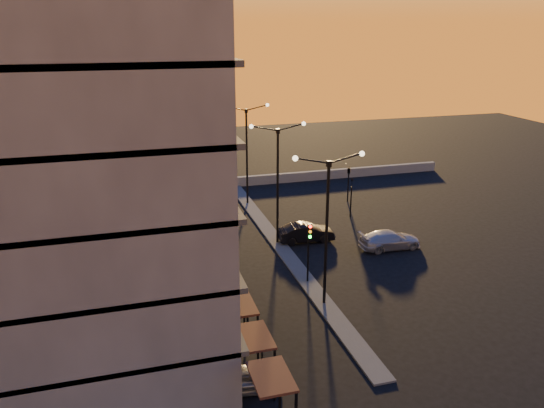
{
  "coord_description": "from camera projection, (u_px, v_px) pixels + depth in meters",
  "views": [
    {
      "loc": [
        -11.08,
        -26.86,
        16.33
      ],
      "look_at": [
        -1.2,
        7.4,
        4.21
      ],
      "focal_mm": 35.0,
      "sensor_mm": 36.0,
      "label": 1
    }
  ],
  "objects": [
    {
      "name": "median",
      "position": [
        277.0,
        242.0,
        41.67
      ],
      "size": [
        1.2,
        36.0,
        0.12
      ],
      "primitive_type": "cube",
      "color": "#454442",
      "rests_on": "ground"
    },
    {
      "name": "sidewalk_west",
      "position": [
        146.0,
        296.0,
        33.46
      ],
      "size": [
        5.0,
        40.0,
        0.12
      ],
      "primitive_type": "cube",
      "color": "#454442",
      "rests_on": "ground"
    },
    {
      "name": "streetlamp_mid",
      "position": [
        278.0,
        175.0,
        39.89
      ],
      "size": [
        4.32,
        0.32,
        9.51
      ],
      "color": "black",
      "rests_on": "ground"
    },
    {
      "name": "parapet",
      "position": [
        253.0,
        180.0,
        56.61
      ],
      "size": [
        44.0,
        0.5,
        1.0
      ],
      "primitive_type": "cube",
      "color": "#67645E",
      "rests_on": "ground"
    },
    {
      "name": "building",
      "position": [
        56.0,
        123.0,
        25.12
      ],
      "size": [
        14.35,
        17.08,
        25.0
      ],
      "color": "#66605A",
      "rests_on": "ground"
    },
    {
      "name": "car_hatchback",
      "position": [
        246.0,
        379.0,
        24.75
      ],
      "size": [
        3.78,
        1.97,
        1.23
      ],
      "primitive_type": "imported",
      "rotation": [
        0.0,
        0.0,
        1.42
      ],
      "color": "#97999E",
      "rests_on": "ground"
    },
    {
      "name": "streetlamp_far",
      "position": [
        247.0,
        147.0,
        48.99
      ],
      "size": [
        4.32,
        0.32,
        9.51
      ],
      "color": "black",
      "rests_on": "ground"
    },
    {
      "name": "streetlamp_near",
      "position": [
        327.0,
        219.0,
        30.8
      ],
      "size": [
        4.32,
        0.32,
        9.51
      ],
      "color": "black",
      "rests_on": "ground"
    },
    {
      "name": "car_sedan",
      "position": [
        306.0,
        233.0,
        41.82
      ],
      "size": [
        4.51,
        1.79,
        1.46
      ],
      "primitive_type": "imported",
      "rotation": [
        0.0,
        0.0,
        1.52
      ],
      "color": "black",
      "rests_on": "ground"
    },
    {
      "name": "signal_east_a",
      "position": [
        351.0,
        196.0,
        46.81
      ],
      "size": [
        0.13,
        0.16,
        3.6
      ],
      "color": "black",
      "rests_on": "ground"
    },
    {
      "name": "ground",
      "position": [
        324.0,
        304.0,
        32.6
      ],
      "size": [
        120.0,
        120.0,
        0.0
      ],
      "primitive_type": "plane",
      "color": "black",
      "rests_on": "ground"
    },
    {
      "name": "car_wagon",
      "position": [
        390.0,
        240.0,
        40.52
      ],
      "size": [
        4.83,
        2.02,
        1.39
      ],
      "primitive_type": "imported",
      "rotation": [
        0.0,
        0.0,
        1.56
      ],
      "color": "#B3B4BB",
      "rests_on": "ground"
    },
    {
      "name": "traffic_light_main",
      "position": [
        309.0,
        243.0,
        34.28
      ],
      "size": [
        0.28,
        0.44,
        4.25
      ],
      "color": "black",
      "rests_on": "ground"
    },
    {
      "name": "signal_east_b",
      "position": [
        349.0,
        171.0,
        50.47
      ],
      "size": [
        0.42,
        1.99,
        3.6
      ],
      "color": "black",
      "rests_on": "ground"
    }
  ]
}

